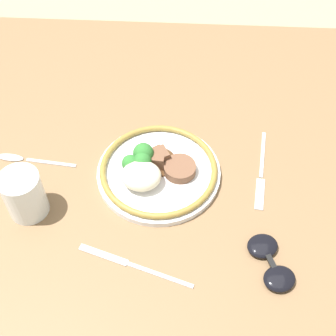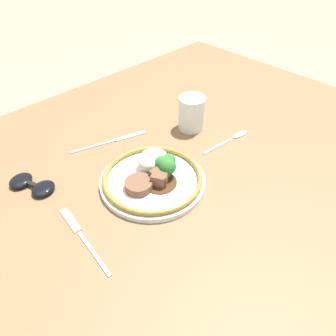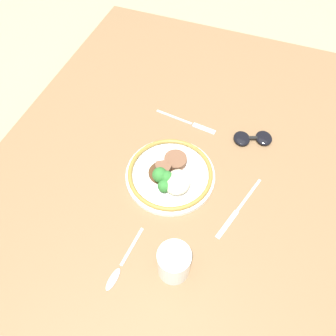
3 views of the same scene
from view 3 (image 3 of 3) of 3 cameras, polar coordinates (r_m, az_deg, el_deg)
ground_plane at (r=0.90m, az=0.48°, el=-4.52°), size 8.00×8.00×0.00m
dining_table at (r=0.88m, az=0.49°, el=-3.93°), size 1.47×1.04×0.04m
plate at (r=0.87m, az=0.40°, el=-1.19°), size 0.24×0.24×0.06m
juice_glass at (r=0.74m, az=1.04°, el=-16.26°), size 0.07×0.07×0.09m
fork at (r=1.00m, az=4.05°, el=7.71°), size 0.04×0.20×0.00m
knife at (r=0.85m, az=12.09°, el=-7.11°), size 0.20×0.07×0.00m
spoon at (r=0.79m, az=-8.71°, el=-17.26°), size 0.16×0.03×0.01m
sunglasses at (r=0.98m, az=14.55°, el=5.04°), size 0.09×0.12×0.02m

